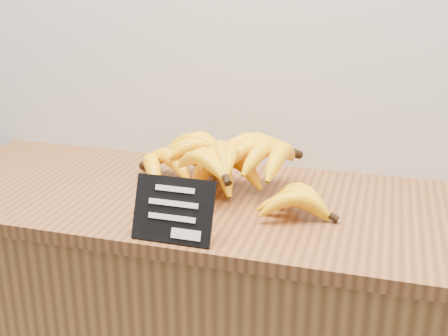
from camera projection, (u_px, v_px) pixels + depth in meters
counter_top at (230, 204)px, 1.30m from camera, size 1.52×0.54×0.03m
chalkboard_sign at (173, 210)px, 1.08m from camera, size 0.16×0.06×0.12m
banana_pile at (220, 169)px, 1.30m from camera, size 0.52×0.36×0.13m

